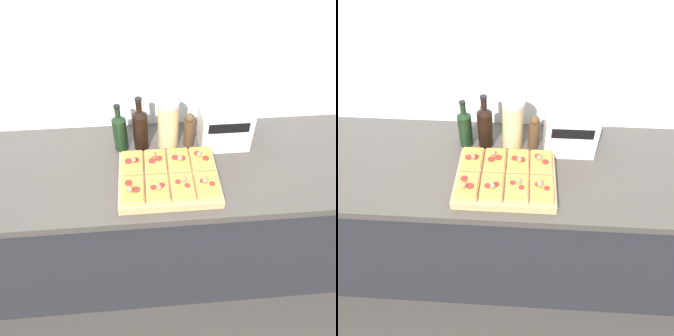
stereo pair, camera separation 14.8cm
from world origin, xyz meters
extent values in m
plane|color=#3D3833|center=(0.00, 0.00, 0.00)|extent=(12.00, 12.00, 0.00)
cube|color=silver|center=(0.00, 0.68, 1.25)|extent=(6.00, 0.06, 2.50)
cube|color=#232328|center=(0.00, 0.32, 0.44)|extent=(2.60, 0.64, 0.88)
cube|color=#423D38|center=(0.00, 0.32, 0.90)|extent=(2.63, 0.67, 0.04)
cube|color=tan|center=(-0.01, 0.21, 0.94)|extent=(0.45, 0.35, 0.04)
cube|color=tan|center=(-0.17, 0.29, 0.97)|extent=(0.10, 0.15, 0.02)
cube|color=orange|center=(-0.17, 0.29, 0.98)|extent=(0.09, 0.14, 0.01)
cylinder|color=maroon|center=(-0.19, 0.29, 0.99)|extent=(0.03, 0.03, 0.00)
cylinder|color=maroon|center=(-0.15, 0.29, 0.99)|extent=(0.03, 0.03, 0.00)
sphere|color=#7F6B51|center=(-0.16, 0.28, 1.00)|extent=(0.02, 0.02, 0.02)
cube|color=tan|center=(-0.06, 0.29, 0.97)|extent=(0.10, 0.15, 0.02)
cube|color=orange|center=(-0.06, 0.29, 0.98)|extent=(0.09, 0.14, 0.01)
cylinder|color=maroon|center=(-0.08, 0.28, 0.99)|extent=(0.03, 0.03, 0.00)
cylinder|color=maroon|center=(-0.05, 0.29, 0.99)|extent=(0.03, 0.03, 0.00)
sphere|color=#7F6B51|center=(-0.07, 0.31, 1.00)|extent=(0.02, 0.02, 0.02)
cube|color=tan|center=(0.05, 0.29, 0.97)|extent=(0.10, 0.15, 0.02)
cube|color=orange|center=(0.05, 0.29, 0.98)|extent=(0.09, 0.14, 0.01)
cylinder|color=maroon|center=(0.03, 0.29, 0.99)|extent=(0.03, 0.03, 0.00)
cylinder|color=maroon|center=(0.06, 0.29, 0.99)|extent=(0.03, 0.03, 0.00)
sphere|color=#7F6B51|center=(0.05, 0.28, 1.00)|extent=(0.03, 0.03, 0.03)
cube|color=tan|center=(0.15, 0.29, 0.97)|extent=(0.10, 0.15, 0.02)
cube|color=orange|center=(0.15, 0.29, 0.98)|extent=(0.09, 0.14, 0.01)
cylinder|color=maroon|center=(0.14, 0.31, 0.99)|extent=(0.03, 0.03, 0.00)
cylinder|color=maroon|center=(0.17, 0.28, 0.99)|extent=(0.03, 0.03, 0.00)
sphere|color=#7F6B51|center=(0.14, 0.29, 1.00)|extent=(0.03, 0.03, 0.03)
cube|color=tan|center=(-0.17, 0.12, 0.97)|extent=(0.10, 0.15, 0.02)
cube|color=orange|center=(-0.17, 0.12, 0.98)|extent=(0.09, 0.14, 0.01)
cylinder|color=maroon|center=(-0.19, 0.15, 0.99)|extent=(0.03, 0.03, 0.00)
cylinder|color=maroon|center=(-0.15, 0.11, 0.99)|extent=(0.03, 0.03, 0.00)
sphere|color=#7F6B51|center=(-0.18, 0.10, 1.00)|extent=(0.03, 0.03, 0.03)
cube|color=tan|center=(-0.06, 0.12, 0.97)|extent=(0.10, 0.15, 0.02)
cube|color=orange|center=(-0.06, 0.12, 0.98)|extent=(0.09, 0.14, 0.01)
cylinder|color=maroon|center=(-0.08, 0.12, 0.99)|extent=(0.03, 0.03, 0.00)
cylinder|color=maroon|center=(-0.04, 0.13, 0.99)|extent=(0.03, 0.03, 0.00)
sphere|color=#7F6B51|center=(-0.06, 0.11, 1.00)|extent=(0.02, 0.02, 0.02)
cube|color=tan|center=(0.05, 0.12, 0.97)|extent=(0.10, 0.15, 0.02)
cube|color=orange|center=(0.05, 0.12, 0.98)|extent=(0.09, 0.14, 0.01)
cylinder|color=maroon|center=(0.03, 0.14, 0.99)|extent=(0.02, 0.02, 0.00)
cylinder|color=maroon|center=(0.07, 0.12, 0.99)|extent=(0.02, 0.02, 0.00)
sphere|color=#7F6B51|center=(0.05, 0.14, 1.00)|extent=(0.02, 0.02, 0.02)
cube|color=tan|center=(0.15, 0.12, 0.97)|extent=(0.10, 0.15, 0.02)
cube|color=orange|center=(0.15, 0.12, 0.98)|extent=(0.09, 0.14, 0.01)
cylinder|color=maroon|center=(0.14, 0.14, 0.99)|extent=(0.03, 0.03, 0.00)
cylinder|color=maroon|center=(0.17, 0.12, 0.99)|extent=(0.03, 0.03, 0.00)
sphere|color=#7F6B51|center=(0.14, 0.13, 1.00)|extent=(0.03, 0.03, 0.03)
cylinder|color=black|center=(-0.22, 0.46, 1.01)|extent=(0.07, 0.07, 0.17)
cone|color=black|center=(-0.22, 0.46, 1.11)|extent=(0.07, 0.07, 0.03)
cylinder|color=black|center=(-0.22, 0.46, 1.14)|extent=(0.03, 0.03, 0.05)
cylinder|color=black|center=(-0.22, 0.46, 1.17)|extent=(0.03, 0.03, 0.01)
cylinder|color=black|center=(-0.12, 0.46, 1.02)|extent=(0.07, 0.07, 0.20)
cone|color=black|center=(-0.12, 0.46, 1.13)|extent=(0.07, 0.07, 0.03)
cylinder|color=black|center=(-0.12, 0.46, 1.17)|extent=(0.03, 0.03, 0.05)
cylinder|color=black|center=(-0.12, 0.46, 1.20)|extent=(0.03, 0.03, 0.01)
cylinder|color=tan|center=(0.01, 0.46, 1.04)|extent=(0.10, 0.10, 0.25)
cylinder|color=#B2B2B7|center=(0.01, 0.46, 1.17)|extent=(0.11, 0.11, 0.02)
cylinder|color=#47331E|center=(0.12, 0.46, 0.99)|extent=(0.05, 0.05, 0.15)
sphere|color=#47331E|center=(0.12, 0.46, 1.08)|extent=(0.05, 0.05, 0.05)
cube|color=beige|center=(0.29, 0.46, 1.02)|extent=(0.25, 0.17, 0.20)
cube|color=black|center=(0.29, 0.38, 1.08)|extent=(0.20, 0.01, 0.06)
cube|color=black|center=(0.43, 0.46, 1.03)|extent=(0.02, 0.02, 0.02)
camera|label=1|loc=(-0.09, -0.80, 2.04)|focal=35.00mm
camera|label=2|loc=(0.05, -0.80, 2.04)|focal=35.00mm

